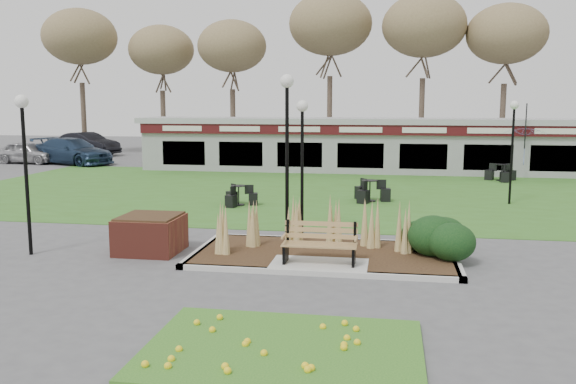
% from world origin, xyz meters
% --- Properties ---
extents(ground, '(100.00, 100.00, 0.00)m').
position_xyz_m(ground, '(0.00, 0.00, 0.00)').
color(ground, '#515154').
rests_on(ground, ground).
extents(lawn, '(34.00, 16.00, 0.02)m').
position_xyz_m(lawn, '(0.00, 12.00, 0.01)').
color(lawn, '#386A21').
rests_on(lawn, ground).
extents(flower_bed, '(4.20, 3.00, 0.16)m').
position_xyz_m(flower_bed, '(0.00, -4.60, 0.07)').
color(flower_bed, '#2C691E').
rests_on(flower_bed, ground).
extents(planting_bed, '(6.75, 3.40, 1.27)m').
position_xyz_m(planting_bed, '(1.27, 1.35, 0.37)').
color(planting_bed, black).
rests_on(planting_bed, ground).
extents(park_bench, '(1.70, 0.66, 0.93)m').
position_xyz_m(park_bench, '(0.00, 0.25, 0.59)').
color(park_bench, '#A28249').
rests_on(park_bench, ground).
extents(brick_planter, '(1.50, 1.50, 0.95)m').
position_xyz_m(brick_planter, '(-4.40, 1.00, 0.48)').
color(brick_planter, maroon).
rests_on(brick_planter, ground).
extents(food_pavilion, '(24.60, 3.40, 2.90)m').
position_xyz_m(food_pavilion, '(0.00, 19.96, 1.48)').
color(food_pavilion, '#98979A').
rests_on(food_pavilion, ground).
extents(tree_backdrop, '(47.24, 5.24, 10.36)m').
position_xyz_m(tree_backdrop, '(0.00, 28.00, 8.36)').
color(tree_backdrop, '#47382B').
rests_on(tree_backdrop, ground).
extents(lamp_post_near_left, '(0.37, 0.37, 4.52)m').
position_xyz_m(lamp_post_near_left, '(-1.27, 3.25, 3.29)').
color(lamp_post_near_left, black).
rests_on(lamp_post_near_left, ground).
extents(lamp_post_near_right, '(0.32, 0.32, 3.82)m').
position_xyz_m(lamp_post_near_right, '(-0.85, 3.20, 2.78)').
color(lamp_post_near_right, black).
rests_on(lamp_post_near_right, ground).
extents(lamp_post_mid_left, '(0.33, 0.33, 3.95)m').
position_xyz_m(lamp_post_mid_left, '(-7.25, 0.27, 2.88)').
color(lamp_post_mid_left, black).
rests_on(lamp_post_mid_left, ground).
extents(lamp_post_mid_right, '(0.32, 0.32, 3.82)m').
position_xyz_m(lamp_post_mid_right, '(5.94, 10.10, 2.78)').
color(lamp_post_mid_right, black).
rests_on(lamp_post_mid_right, ground).
extents(bistro_set_a, '(1.31, 1.33, 0.73)m').
position_xyz_m(bistro_set_a, '(-3.91, 8.14, 0.26)').
color(bistro_set_a, black).
rests_on(bistro_set_a, ground).
extents(bistro_set_c, '(1.41, 1.51, 0.81)m').
position_xyz_m(bistro_set_c, '(0.80, 9.84, 0.29)').
color(bistro_set_c, black).
rests_on(bistro_set_c, ground).
extents(bistro_set_d, '(1.50, 1.34, 0.80)m').
position_xyz_m(bistro_set_d, '(6.82, 17.00, 0.29)').
color(bistro_set_d, black).
rests_on(bistro_set_d, ground).
extents(patio_umbrella, '(2.54, 2.56, 2.59)m').
position_xyz_m(patio_umbrella, '(8.00, 17.98, 1.65)').
color(patio_umbrella, black).
rests_on(patio_umbrella, ground).
extents(car_silver, '(4.14, 1.96, 1.37)m').
position_xyz_m(car_silver, '(-20.54, 21.00, 0.68)').
color(car_silver, '#A3A3A8').
rests_on(car_silver, ground).
extents(car_black, '(5.21, 3.14, 1.62)m').
position_xyz_m(car_black, '(-19.72, 27.00, 0.81)').
color(car_black, black).
rests_on(car_black, ground).
extents(car_blue, '(5.93, 4.04, 1.60)m').
position_xyz_m(car_blue, '(-17.52, 21.00, 0.80)').
color(car_blue, navy).
rests_on(car_blue, ground).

